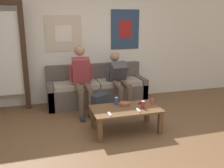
% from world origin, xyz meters
% --- Properties ---
extents(ground_plane, '(18.00, 18.00, 0.00)m').
position_xyz_m(ground_plane, '(0.00, 0.00, 0.00)').
color(ground_plane, brown).
extents(wall_back, '(10.00, 0.07, 2.55)m').
position_xyz_m(wall_back, '(0.00, 2.41, 1.28)').
color(wall_back, silver).
rests_on(wall_back, ground_plane).
extents(couch, '(2.11, 0.68, 0.84)m').
position_xyz_m(couch, '(0.12, 2.07, 0.30)').
color(couch, '#564C47').
rests_on(couch, ground_plane).
extents(coffee_table, '(1.11, 0.63, 0.40)m').
position_xyz_m(coffee_table, '(0.26, 0.58, 0.33)').
color(coffee_table, brown).
rests_on(coffee_table, ground_plane).
extents(person_seated_adult, '(0.47, 0.88, 1.30)m').
position_xyz_m(person_seated_adult, '(-0.26, 1.70, 0.71)').
color(person_seated_adult, brown).
rests_on(person_seated_adult, ground_plane).
extents(person_seated_teen, '(0.47, 1.00, 1.12)m').
position_xyz_m(person_seated_teen, '(0.52, 1.75, 0.63)').
color(person_seated_teen, brown).
rests_on(person_seated_teen, ground_plane).
extents(backpack, '(0.39, 0.37, 0.45)m').
position_xyz_m(backpack, '(-0.01, 1.29, 0.21)').
color(backpack, '#282D38').
rests_on(backpack, ground_plane).
extents(ceramic_bowl, '(0.17, 0.17, 0.06)m').
position_xyz_m(ceramic_bowl, '(0.28, 0.70, 0.43)').
color(ceramic_bowl, brown).
rests_on(ceramic_bowl, coffee_table).
extents(pillar_candle, '(0.06, 0.06, 0.11)m').
position_xyz_m(pillar_candle, '(0.76, 0.65, 0.45)').
color(pillar_candle, '#B24C42').
rests_on(pillar_candle, coffee_table).
extents(drink_can_blue, '(0.07, 0.07, 0.12)m').
position_xyz_m(drink_can_blue, '(0.17, 0.80, 0.46)').
color(drink_can_blue, '#28479E').
rests_on(drink_can_blue, coffee_table).
extents(drink_can_red, '(0.07, 0.07, 0.12)m').
position_xyz_m(drink_can_red, '(0.53, 0.50, 0.46)').
color(drink_can_red, maroon).
rests_on(drink_can_red, coffee_table).
extents(game_controller_near_left, '(0.04, 0.15, 0.03)m').
position_xyz_m(game_controller_near_left, '(-0.07, 0.37, 0.41)').
color(game_controller_near_left, white).
rests_on(game_controller_near_left, coffee_table).
extents(game_controller_near_right, '(0.05, 0.15, 0.03)m').
position_xyz_m(game_controller_near_right, '(0.41, 0.41, 0.41)').
color(game_controller_near_right, white).
rests_on(game_controller_near_right, coffee_table).
extents(cell_phone, '(0.14, 0.14, 0.01)m').
position_xyz_m(cell_phone, '(0.60, 0.73, 0.41)').
color(cell_phone, black).
rests_on(cell_phone, coffee_table).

